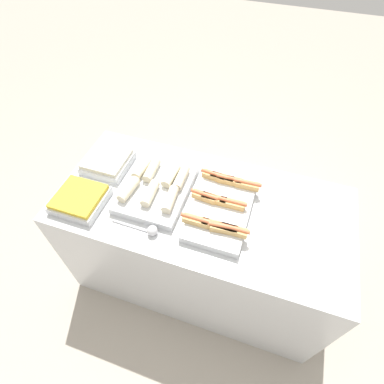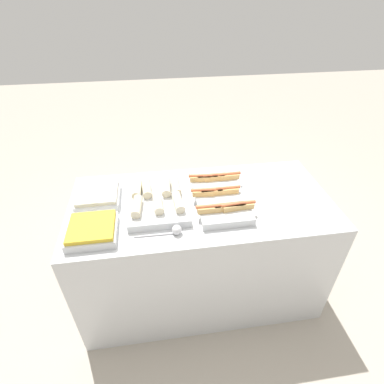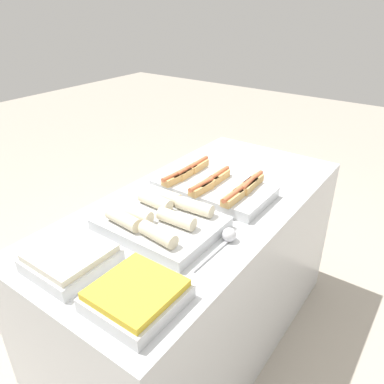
% 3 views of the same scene
% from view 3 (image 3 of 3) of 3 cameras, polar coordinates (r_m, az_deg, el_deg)
% --- Properties ---
extents(ground_plane, '(12.00, 12.00, 0.00)m').
position_cam_3_polar(ground_plane, '(2.31, 0.93, -21.05)').
color(ground_plane, '#ADA393').
extents(counter, '(1.67, 0.80, 0.88)m').
position_cam_3_polar(counter, '(2.00, 1.03, -12.69)').
color(counter, silver).
rests_on(counter, ground_plane).
extents(tray_hotdogs, '(0.36, 0.55, 0.10)m').
position_cam_3_polar(tray_hotdogs, '(1.81, 3.22, 0.89)').
color(tray_hotdogs, silver).
rests_on(tray_hotdogs, counter).
extents(tray_wraps, '(0.37, 0.47, 0.10)m').
position_cam_3_polar(tray_wraps, '(1.54, -4.85, -4.34)').
color(tray_wraps, silver).
rests_on(tray_wraps, counter).
extents(tray_side_front, '(0.27, 0.26, 0.07)m').
position_cam_3_polar(tray_side_front, '(1.21, -8.44, -15.36)').
color(tray_side_front, silver).
rests_on(tray_side_front, counter).
extents(tray_side_back, '(0.27, 0.26, 0.07)m').
position_cam_3_polar(tray_side_back, '(1.40, -17.93, -9.62)').
color(tray_side_back, silver).
rests_on(tray_side_back, counter).
extents(serving_spoon_near, '(0.27, 0.06, 0.06)m').
position_cam_3_polar(serving_spoon_near, '(1.47, 5.41, -6.84)').
color(serving_spoon_near, silver).
rests_on(serving_spoon_near, counter).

